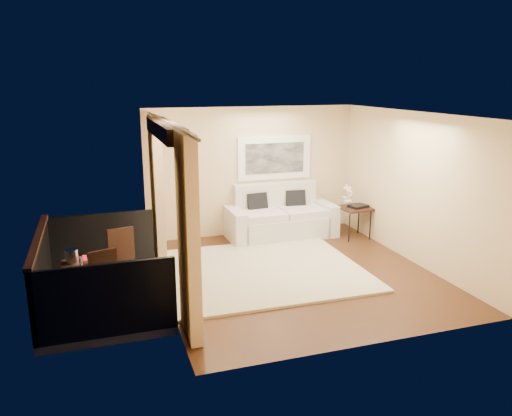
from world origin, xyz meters
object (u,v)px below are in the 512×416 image
orchid (348,195)px  ice_bucket (72,256)px  bistro_table (83,270)px  balcony_chair_far (120,251)px  sofa (280,218)px  side_table (355,210)px  balcony_chair_near (106,278)px

orchid → ice_bucket: bearing=-161.3°
bistro_table → balcony_chair_far: balcony_chair_far is taller
sofa → side_table: size_ratio=3.41×
sofa → side_table: 1.58m
sofa → balcony_chair_far: sofa is taller
sofa → balcony_chair_far: (-3.36, -1.59, 0.17)m
balcony_chair_near → ice_bucket: balcony_chair_near is taller
balcony_chair_far → ice_bucket: bearing=34.3°
bistro_table → ice_bucket: 0.26m
orchid → bistro_table: orchid is taller
ice_bucket → orchid: bearing=18.7°
balcony_chair_near → bistro_table: bearing=126.6°
side_table → bistro_table: size_ratio=0.98×
bistro_table → balcony_chair_far: bearing=56.6°
sofa → ice_bucket: size_ratio=11.44×
bistro_table → side_table: bearing=18.9°
side_table → balcony_chair_near: size_ratio=0.73×
sofa → balcony_chair_near: (-3.61, -2.66, 0.14)m
side_table → balcony_chair_far: 4.90m
ice_bucket → sofa: bearing=29.7°
side_table → orchid: (-0.12, 0.11, 0.29)m
sofa → orchid: bearing=-21.6°
balcony_chair_near → side_table: bearing=5.2°
bistro_table → balcony_chair_far: (0.56, 0.84, -0.05)m
balcony_chair_far → ice_bucket: balcony_chair_far is taller
balcony_chair_far → balcony_chair_near: 1.10m
orchid → ice_bucket: size_ratio=2.38×
balcony_chair_far → balcony_chair_near: (-0.25, -1.07, -0.02)m
sofa → ice_bucket: (-4.05, -2.32, 0.40)m
bistro_table → ice_bucket: bearing=139.0°
orchid → balcony_chair_far: 4.82m
balcony_chair_far → ice_bucket: size_ratio=4.77×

